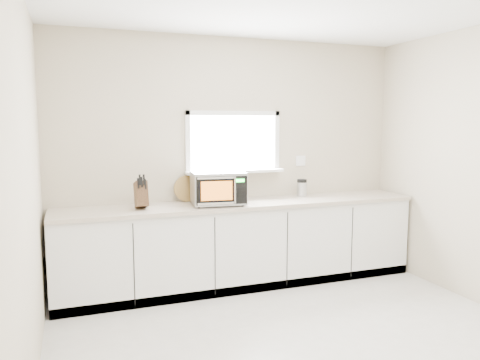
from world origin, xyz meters
name	(u,v)px	position (x,y,z in m)	size (l,w,h in m)	color
ground	(319,356)	(0.00, 0.00, 0.00)	(4.00, 4.00, 0.00)	beige
back_wall	(233,159)	(0.00, 2.00, 1.36)	(4.00, 0.17, 2.70)	#B4A88F
cabinets	(242,245)	(0.00, 1.70, 0.44)	(3.92, 0.60, 0.88)	white
countertop	(242,204)	(0.00, 1.69, 0.90)	(3.92, 0.64, 0.04)	beige
microwave	(218,187)	(-0.29, 1.63, 1.10)	(0.58, 0.49, 0.35)	black
knife_block	(141,194)	(-1.08, 1.67, 1.07)	(0.12, 0.24, 0.35)	#4F341C
cutting_board	(187,188)	(-0.55, 1.94, 1.06)	(0.28, 0.28, 0.02)	olive
coffee_grinder	(302,188)	(0.79, 1.83, 1.02)	(0.13, 0.13, 0.20)	#B2B5BA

